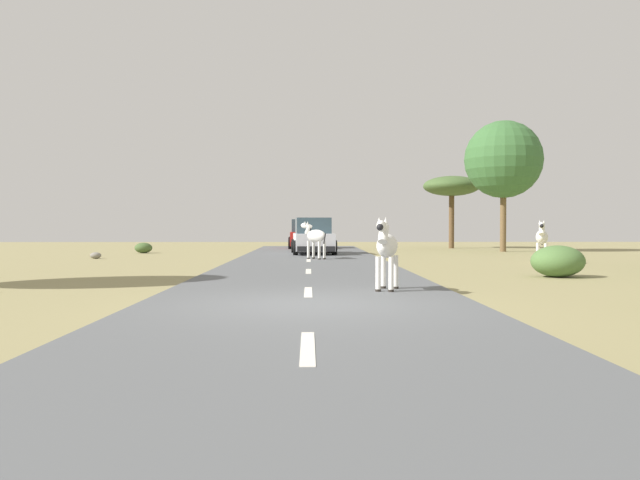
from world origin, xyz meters
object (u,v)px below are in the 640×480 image
(car_0, at_px, (305,235))
(tree_2, at_px, (452,187))
(zebra_0, at_px, (387,247))
(tree_3, at_px, (504,160))
(bush_2, at_px, (143,248))
(car_1, at_px, (313,237))
(zebra_2, at_px, (542,238))
(bush_1, at_px, (558,261))
(zebra_1, at_px, (315,236))
(rock_0, at_px, (96,255))

(car_0, distance_m, tree_2, 9.62)
(car_0, bearing_deg, zebra_0, 93.37)
(tree_3, bearing_deg, bush_2, -175.16)
(zebra_0, height_order, tree_3, tree_3)
(tree_2, bearing_deg, car_1, -134.62)
(tree_3, bearing_deg, zebra_2, -99.44)
(bush_1, height_order, bush_2, bush_1)
(zebra_0, relative_size, tree_2, 0.35)
(car_0, height_order, bush_2, car_0)
(zebra_2, relative_size, car_0, 0.37)
(zebra_1, height_order, rock_0, zebra_1)
(zebra_0, xyz_separation_m, rock_0, (-10.68, 14.19, -0.82))
(zebra_1, xyz_separation_m, car_0, (-0.45, 12.73, -0.12))
(bush_1, bearing_deg, rock_0, 147.40)
(zebra_0, distance_m, zebra_2, 12.82)
(zebra_0, xyz_separation_m, bush_1, (5.17, 4.05, -0.53))
(car_0, relative_size, bush_1, 3.02)
(tree_2, relative_size, tree_3, 0.63)
(zebra_2, relative_size, bush_2, 1.83)
(zebra_2, distance_m, car_0, 17.45)
(tree_2, bearing_deg, zebra_2, -90.50)
(car_1, xyz_separation_m, tree_3, (10.33, 3.57, 4.13))
(rock_0, bearing_deg, car_0, 52.28)
(rock_0, bearing_deg, zebra_2, -11.21)
(tree_3, relative_size, rock_0, 15.25)
(zebra_2, distance_m, car_1, 11.19)
(tree_3, distance_m, bush_2, 19.66)
(zebra_1, bearing_deg, tree_2, 19.21)
(bush_1, bearing_deg, zebra_2, 73.52)
(car_1, relative_size, tree_2, 0.99)
(zebra_0, relative_size, car_0, 0.36)
(car_1, height_order, tree_2, tree_2)
(zebra_1, relative_size, tree_2, 0.34)
(zebra_0, height_order, bush_2, zebra_0)
(tree_2, bearing_deg, bush_2, -158.53)
(bush_2, height_order, rock_0, bush_2)
(zebra_2, distance_m, bush_1, 6.91)
(car_0, distance_m, car_1, 7.76)
(bush_2, bearing_deg, rock_0, -95.83)
(zebra_2, xyz_separation_m, rock_0, (-17.80, 3.53, -0.82))
(car_0, relative_size, car_1, 0.98)
(car_1, relative_size, rock_0, 9.53)
(bush_2, bearing_deg, tree_3, 4.84)
(zebra_0, xyz_separation_m, zebra_1, (-1.37, 12.91, 0.01))
(tree_3, relative_size, bush_1, 4.91)
(zebra_1, height_order, zebra_2, zebra_2)
(car_0, bearing_deg, car_1, 92.32)
(zebra_1, bearing_deg, car_1, 51.76)
(tree_3, height_order, bush_1, tree_3)
(car_1, height_order, bush_1, car_1)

